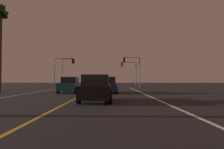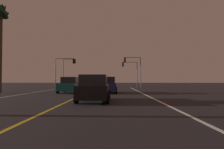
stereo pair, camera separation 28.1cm
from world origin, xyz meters
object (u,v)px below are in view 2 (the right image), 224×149
Objects in this scene: traffic_light_near_left at (65,66)px; traffic_light_far_left at (69,66)px; palm_tree_left_mid at (1,20)px; traffic_light_far_right at (130,68)px; car_lead_same_lane at (94,89)px; traffic_light_near_right at (132,65)px; car_ahead_far at (107,85)px; car_oncoming at (70,85)px.

traffic_light_near_left is 5.53m from traffic_light_far_left.
traffic_light_near_left is 0.54× the size of palm_tree_left_mid.
traffic_light_far_right is 0.53× the size of palm_tree_left_mid.
traffic_light_far_right is at bearing -8.78° from car_lead_same_lane.
traffic_light_near_right is at bearing -11.04° from car_lead_same_lane.
traffic_light_near_right is (4.03, 15.24, 3.27)m from car_ahead_far.
car_oncoming is at bearing 68.22° from traffic_light_far_right.
traffic_light_near_left is (-7.68, 23.49, 3.15)m from car_lead_same_lane.
traffic_light_far_right is (12.16, 5.50, -0.14)m from traffic_light_near_left.
car_ahead_far is at bearing 81.19° from car_oncoming.
traffic_light_near_right is 0.56× the size of palm_tree_left_mid.
car_oncoming and car_lead_same_lane have the same top height.
traffic_light_near_left is at bearing -164.22° from car_oncoming.
traffic_light_far_left is (-12.78, 5.50, 0.17)m from traffic_light_near_right.
car_lead_same_lane is 0.84× the size of traffic_light_far_right.
car_ahead_far is 8.27m from car_lead_same_lane.
palm_tree_left_mid is at bearing -101.65° from traffic_light_near_left.
palm_tree_left_mid is at bearing 44.72° from traffic_light_near_right.
palm_tree_left_mid is at bearing 90.14° from car_ahead_far.
traffic_light_near_right is (8.14, 14.60, 3.27)m from car_oncoming.
traffic_light_near_right is at bearing -14.81° from car_ahead_far.
palm_tree_left_mid reaches higher than traffic_light_far_left.
car_ahead_far and car_oncoming have the same top height.
car_ahead_far is 4.16m from car_oncoming.
traffic_light_far_right is 12.68m from traffic_light_far_left.
traffic_light_near_right is at bearing -23.29° from traffic_light_far_left.
car_lead_same_lane is 24.16m from traffic_light_near_right.
car_ahead_far is 0.74× the size of traffic_light_far_left.
traffic_light_far_left is (-4.64, 20.10, 3.44)m from car_oncoming.
traffic_light_near_right reaches higher than car_ahead_far.
palm_tree_left_mid is at bearing 53.60° from traffic_light_far_right.
palm_tree_left_mid is at bearing -97.23° from traffic_light_far_left.
car_ahead_far is at bearing -67.13° from traffic_light_far_left.
car_oncoming is (-4.11, 0.64, 0.00)m from car_ahead_far.
traffic_light_near_right reaches higher than car_lead_same_lane.
traffic_light_far_right is at bearing 0.00° from traffic_light_far_left.
traffic_light_near_left reaches higher than car_oncoming.
traffic_light_near_left reaches higher than car_lead_same_lane.
car_lead_same_lane is at bearing -74.22° from traffic_light_far_left.
traffic_light_far_right is (-0.11, 5.50, -0.26)m from traffic_light_near_right.
car_ahead_far is at bearing 0.14° from palm_tree_left_mid.
traffic_light_far_right is 0.88× the size of traffic_light_far_left.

